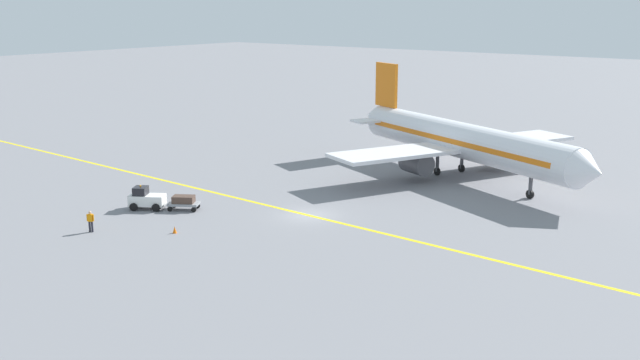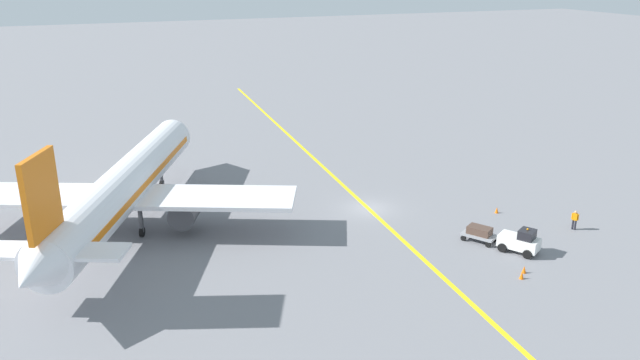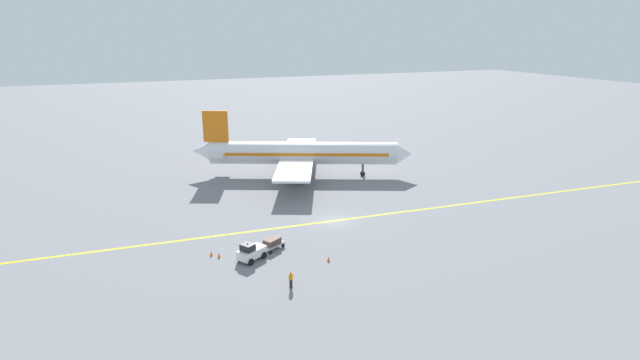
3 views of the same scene
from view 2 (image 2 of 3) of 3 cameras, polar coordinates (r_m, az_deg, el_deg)
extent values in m
plane|color=slate|center=(56.75, 4.44, -2.62)|extent=(400.00, 400.00, 0.00)
cube|color=yellow|center=(56.75, 4.44, -2.61)|extent=(6.81, 119.85, 0.01)
cylinder|color=white|center=(53.90, -17.28, -0.35)|extent=(15.24, 28.96, 3.60)
cone|color=white|center=(68.69, -13.03, 4.18)|extent=(4.09, 3.56, 3.42)
cone|color=white|center=(39.84, -24.87, -7.93)|extent=(4.00, 3.97, 3.06)
cube|color=orange|center=(53.85, -17.30, -0.20)|extent=(14.08, 26.22, 0.50)
cube|color=white|center=(53.25, -17.55, -1.45)|extent=(27.76, 15.91, 0.36)
cylinder|color=#4C4C51|center=(55.54, -22.29, -2.54)|extent=(3.29, 3.81, 2.20)
cylinder|color=#4C4C51|center=(52.25, -12.23, -2.83)|extent=(3.29, 3.81, 2.20)
cube|color=orange|center=(40.38, -24.14, -1.27)|extent=(1.92, 3.81, 5.00)
cube|color=white|center=(42.20, -23.14, -6.00)|extent=(9.21, 5.78, 0.24)
cylinder|color=#4C4C51|center=(63.29, -14.34, 0.51)|extent=(0.36, 0.36, 2.00)
cylinder|color=black|center=(63.60, -14.27, -0.34)|extent=(0.58, 0.85, 0.80)
cylinder|color=#4C4C51|center=(53.53, -19.33, -3.47)|extent=(0.36, 0.36, 2.00)
cylinder|color=black|center=(53.91, -19.21, -4.45)|extent=(0.58, 0.85, 0.80)
cylinder|color=#4C4C51|center=(52.46, -16.06, -3.58)|extent=(0.36, 0.36, 2.00)
cylinder|color=black|center=(52.85, -15.96, -4.58)|extent=(0.58, 0.85, 0.80)
cube|color=white|center=(50.44, 17.72, -5.44)|extent=(2.86, 3.34, 0.90)
cube|color=black|center=(49.98, 18.41, -4.75)|extent=(1.66, 1.61, 0.70)
sphere|color=orange|center=(49.81, 18.46, -4.29)|extent=(0.16, 0.16, 0.16)
cylinder|color=black|center=(51.03, 18.99, -5.85)|extent=(0.58, 0.73, 0.70)
cylinder|color=black|center=(49.72, 18.43, -6.46)|extent=(0.58, 0.73, 0.70)
cylinder|color=black|center=(51.55, 16.93, -5.36)|extent=(0.58, 0.73, 0.70)
cylinder|color=black|center=(50.25, 16.33, -5.95)|extent=(0.58, 0.73, 0.70)
cube|color=gray|center=(51.51, 14.35, -4.90)|extent=(2.57, 2.95, 0.20)
cube|color=#4C382D|center=(51.35, 14.38, -4.49)|extent=(1.91, 2.14, 0.60)
cylinder|color=black|center=(51.85, 15.65, -5.24)|extent=(0.35, 0.45, 0.44)
cylinder|color=black|center=(50.77, 15.12, -5.73)|extent=(0.35, 0.45, 0.44)
cylinder|color=black|center=(52.52, 13.54, -4.73)|extent=(0.35, 0.45, 0.44)
cylinder|color=black|center=(51.45, 12.97, -5.20)|extent=(0.35, 0.45, 0.44)
cylinder|color=#23232D|center=(56.23, 22.30, -3.83)|extent=(0.16, 0.16, 0.85)
cylinder|color=#23232D|center=(56.26, 22.11, -3.79)|extent=(0.16, 0.16, 0.85)
cube|color=orange|center=(55.98, 22.30, -3.12)|extent=(0.38, 0.42, 0.60)
cylinder|color=orange|center=(55.94, 22.53, -3.17)|extent=(0.10, 0.10, 0.55)
cylinder|color=orange|center=(56.02, 22.06, -3.08)|extent=(0.10, 0.10, 0.55)
sphere|color=tan|center=(55.83, 22.35, -2.73)|extent=(0.22, 0.22, 0.22)
cone|color=orange|center=(47.49, 18.16, -7.78)|extent=(0.32, 0.32, 0.55)
cone|color=orange|center=(57.69, 15.86, -2.66)|extent=(0.32, 0.32, 0.55)
cone|color=orange|center=(46.61, 17.96, -8.29)|extent=(0.32, 0.32, 0.55)
camera|label=1|loc=(110.25, 19.08, 16.34)|focal=42.00mm
camera|label=3|loc=(79.68, 53.22, 12.85)|focal=28.00mm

